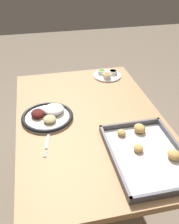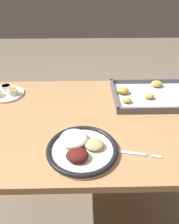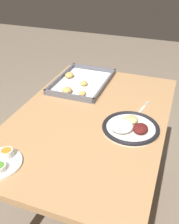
# 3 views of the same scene
# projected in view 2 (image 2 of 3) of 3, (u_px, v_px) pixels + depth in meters

# --- Properties ---
(ground_plane) EXTENTS (8.00, 8.00, 0.00)m
(ground_plane) POSITION_uv_depth(u_px,v_px,m) (92.00, 213.00, 1.41)
(ground_plane) COLOR #7A6B59
(dining_table) EXTENTS (1.15, 0.74, 0.76)m
(dining_table) POSITION_uv_depth(u_px,v_px,m) (92.00, 139.00, 1.05)
(dining_table) COLOR #AD7F51
(dining_table) RESTS_ON ground_plane
(dinner_plate) EXTENTS (0.26, 0.26, 0.05)m
(dinner_plate) POSITION_uv_depth(u_px,v_px,m) (81.00, 148.00, 0.80)
(dinner_plate) COLOR white
(dinner_plate) RESTS_ON dining_table
(fork) EXTENTS (0.21, 0.05, 0.00)m
(fork) POSITION_uv_depth(u_px,v_px,m) (128.00, 153.00, 0.79)
(fork) COLOR silver
(fork) RESTS_ON dining_table
(saucer_plate) EXTENTS (0.18, 0.18, 0.04)m
(saucer_plate) POSITION_uv_depth(u_px,v_px,m) (6.00, 93.00, 1.14)
(saucer_plate) COLOR white
(saucer_plate) RESTS_ON dining_table
(baking_tray) EXTENTS (0.43, 0.30, 0.04)m
(baking_tray) POSITION_uv_depth(u_px,v_px,m) (152.00, 95.00, 1.13)
(baking_tray) COLOR #595960
(baking_tray) RESTS_ON dining_table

